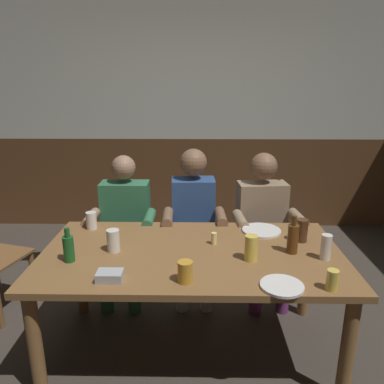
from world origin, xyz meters
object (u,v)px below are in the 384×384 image
at_px(person_0, 124,222).
at_px(pint_glass_2, 302,230).
at_px(plate_0, 282,286).
at_px(pint_glass_1, 251,248).
at_px(person_1, 194,218).
at_px(pint_glass_4, 332,280).
at_px(dining_table, 192,264).
at_px(plate_1, 261,231).
at_px(pint_glass_3, 113,241).
at_px(pint_glass_6, 326,247).
at_px(pint_glass_5, 91,221).
at_px(condiment_caddy, 110,276).
at_px(table_candle, 214,239).
at_px(pint_glass_0, 185,272).
at_px(person_2, 263,220).
at_px(bottle_1, 69,248).
at_px(bottle_0, 293,238).

xyz_separation_m(person_0, pint_glass_2, (1.29, -0.54, 0.16)).
relative_size(plate_0, pint_glass_1, 1.45).
xyz_separation_m(person_1, pint_glass_4, (0.72, -1.16, 0.10)).
relative_size(dining_table, plate_1, 6.92).
distance_m(pint_glass_3, pint_glass_6, 1.29).
bearing_deg(pint_glass_5, condiment_caddy, -67.76).
relative_size(plate_0, pint_glass_3, 1.60).
relative_size(table_candle, pint_glass_3, 0.56).
distance_m(plate_1, pint_glass_2, 0.29).
bearing_deg(person_0, pint_glass_4, 138.45).
distance_m(pint_glass_0, pint_glass_1, 0.46).
bearing_deg(person_1, pint_glass_6, 132.18).
bearing_deg(condiment_caddy, pint_glass_4, -3.87).
relative_size(pint_glass_2, pint_glass_5, 1.22).
xyz_separation_m(pint_glass_2, pint_glass_4, (-0.00, -0.60, -0.02)).
bearing_deg(table_candle, person_1, 102.97).
bearing_deg(pint_glass_0, plate_1, 53.32).
height_order(person_1, pint_glass_2, person_1).
relative_size(pint_glass_5, pint_glass_6, 0.80).
bearing_deg(dining_table, pint_glass_2, 13.22).
xyz_separation_m(condiment_caddy, plate_1, (0.92, 0.68, -0.02)).
bearing_deg(person_0, pint_glass_1, 138.29).
height_order(plate_1, pint_glass_1, pint_glass_1).
bearing_deg(plate_0, person_0, 132.82).
relative_size(pint_glass_1, pint_glass_5, 1.25).
bearing_deg(pint_glass_4, condiment_caddy, 176.13).
relative_size(person_2, pint_glass_0, 10.21).
bearing_deg(dining_table, person_1, 89.76).
bearing_deg(bottle_1, plate_1, 21.18).
bearing_deg(plate_0, pint_glass_0, 174.72).
xyz_separation_m(person_2, condiment_caddy, (-1.01, -1.07, 0.09)).
bearing_deg(bottle_0, plate_1, 111.90).
distance_m(person_2, plate_0, 1.14).
bearing_deg(pint_glass_0, pint_glass_4, -5.09).
bearing_deg(bottle_1, pint_glass_0, -18.00).
bearing_deg(pint_glass_1, plate_0, -68.07).
height_order(pint_glass_2, pint_glass_5, pint_glass_2).
bearing_deg(pint_glass_2, plate_1, 146.07).
height_order(pint_glass_2, pint_glass_6, pint_glass_6).
height_order(person_1, condiment_caddy, person_1).
height_order(plate_0, plate_1, same).
distance_m(dining_table, pint_glass_5, 0.83).
bearing_deg(pint_glass_2, pint_glass_0, -144.61).
bearing_deg(person_2, pint_glass_5, 9.85).
bearing_deg(bottle_1, person_0, 79.45).
relative_size(condiment_caddy, pint_glass_6, 0.89).
bearing_deg(pint_glass_1, condiment_caddy, -162.66).
xyz_separation_m(dining_table, person_2, (0.57, 0.72, 0.03)).
xyz_separation_m(person_2, table_candle, (-0.43, -0.61, 0.10)).
distance_m(pint_glass_4, pint_glass_5, 1.66).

